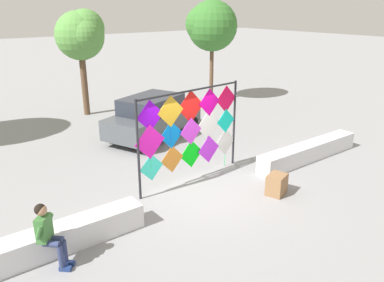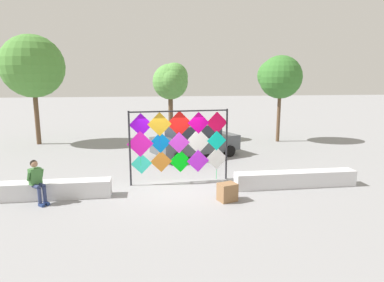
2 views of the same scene
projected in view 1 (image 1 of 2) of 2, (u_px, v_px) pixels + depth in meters
ground at (197, 190)px, 10.95m from camera, size 120.00×120.00×0.00m
plaza_ledge_left at (43, 244)px, 7.97m from camera, size 4.52×0.59×0.58m
plaza_ledge_right at (309, 152)px, 13.01m from camera, size 4.52×0.59×0.58m
kite_display_rack at (191, 127)px, 11.06m from camera, size 3.88×0.39×2.80m
seated_vendor at (48, 231)px, 7.45m from camera, size 0.68×0.68×1.43m
parked_car at (153, 116)px, 15.13m from camera, size 4.69×3.36×1.67m
cardboard_box_large at (277, 184)px, 10.61m from camera, size 0.68×0.61×0.59m
tree_palm_like at (82, 34)px, 17.23m from camera, size 2.23×2.36×4.89m
tree_far_right at (211, 26)px, 19.80m from camera, size 2.67×2.62×5.31m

